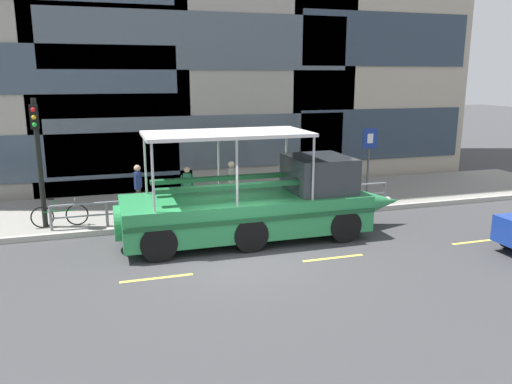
{
  "coord_description": "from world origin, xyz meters",
  "views": [
    {
      "loc": [
        -3.47,
        -12.73,
        4.9
      ],
      "look_at": [
        1.09,
        2.05,
        1.3
      ],
      "focal_mm": 35.2,
      "sensor_mm": 36.0,
      "label": 1
    }
  ],
  "objects_px": {
    "pedestrian_mid_right": "(187,184)",
    "leaned_bicycle": "(60,215)",
    "parking_sign": "(369,152)",
    "pedestrian_mid_left": "(231,179)",
    "traffic_light_pole": "(38,151)",
    "duck_tour_boat": "(262,204)",
    "pedestrian_near_bow": "(307,178)",
    "pedestrian_near_stern": "(138,183)"
  },
  "relations": [
    {
      "from": "pedestrian_mid_right",
      "to": "leaned_bicycle",
      "type": "bearing_deg",
      "value": -167.42
    },
    {
      "from": "parking_sign",
      "to": "pedestrian_mid_left",
      "type": "bearing_deg",
      "value": 175.09
    },
    {
      "from": "pedestrian_mid_left",
      "to": "traffic_light_pole",
      "type": "bearing_deg",
      "value": -172.69
    },
    {
      "from": "duck_tour_boat",
      "to": "pedestrian_mid_right",
      "type": "height_order",
      "value": "duck_tour_boat"
    },
    {
      "from": "pedestrian_near_bow",
      "to": "pedestrian_near_stern",
      "type": "height_order",
      "value": "pedestrian_near_stern"
    },
    {
      "from": "traffic_light_pole",
      "to": "parking_sign",
      "type": "relative_size",
      "value": 1.47
    },
    {
      "from": "duck_tour_boat",
      "to": "leaned_bicycle",
      "type": "bearing_deg",
      "value": 158.32
    },
    {
      "from": "traffic_light_pole",
      "to": "pedestrian_near_stern",
      "type": "height_order",
      "value": "traffic_light_pole"
    },
    {
      "from": "leaned_bicycle",
      "to": "pedestrian_near_bow",
      "type": "height_order",
      "value": "pedestrian_near_bow"
    },
    {
      "from": "parking_sign",
      "to": "pedestrian_mid_left",
      "type": "xyz_separation_m",
      "value": [
        -5.34,
        0.46,
        -0.85
      ]
    },
    {
      "from": "duck_tour_boat",
      "to": "pedestrian_mid_right",
      "type": "xyz_separation_m",
      "value": [
        -1.74,
        3.34,
        0.05
      ]
    },
    {
      "from": "traffic_light_pole",
      "to": "duck_tour_boat",
      "type": "distance_m",
      "value": 7.08
    },
    {
      "from": "parking_sign",
      "to": "pedestrian_near_bow",
      "type": "relative_size",
      "value": 1.72
    },
    {
      "from": "pedestrian_mid_right",
      "to": "parking_sign",
      "type": "bearing_deg",
      "value": -4.65
    },
    {
      "from": "pedestrian_near_bow",
      "to": "pedestrian_mid_left",
      "type": "relative_size",
      "value": 0.95
    },
    {
      "from": "leaned_bicycle",
      "to": "pedestrian_near_stern",
      "type": "height_order",
      "value": "pedestrian_near_stern"
    },
    {
      "from": "pedestrian_near_bow",
      "to": "pedestrian_mid_right",
      "type": "bearing_deg",
      "value": 173.81
    },
    {
      "from": "pedestrian_near_bow",
      "to": "pedestrian_mid_right",
      "type": "xyz_separation_m",
      "value": [
        -4.44,
        0.48,
        -0.04
      ]
    },
    {
      "from": "parking_sign",
      "to": "pedestrian_mid_right",
      "type": "distance_m",
      "value": 7.03
    },
    {
      "from": "pedestrian_near_stern",
      "to": "pedestrian_mid_right",
      "type": "bearing_deg",
      "value": -6.79
    },
    {
      "from": "pedestrian_mid_left",
      "to": "leaned_bicycle",
      "type": "bearing_deg",
      "value": -171.8
    },
    {
      "from": "parking_sign",
      "to": "leaned_bicycle",
      "type": "height_order",
      "value": "parking_sign"
    },
    {
      "from": "parking_sign",
      "to": "pedestrian_near_stern",
      "type": "bearing_deg",
      "value": 174.93
    },
    {
      "from": "parking_sign",
      "to": "pedestrian_near_bow",
      "type": "bearing_deg",
      "value": 178.11
    },
    {
      "from": "parking_sign",
      "to": "pedestrian_near_stern",
      "type": "distance_m",
      "value": 8.73
    },
    {
      "from": "parking_sign",
      "to": "pedestrian_near_stern",
      "type": "height_order",
      "value": "parking_sign"
    },
    {
      "from": "parking_sign",
      "to": "duck_tour_boat",
      "type": "bearing_deg",
      "value": -151.92
    },
    {
      "from": "pedestrian_mid_left",
      "to": "pedestrian_mid_right",
      "type": "bearing_deg",
      "value": 176.21
    },
    {
      "from": "duck_tour_boat",
      "to": "pedestrian_near_stern",
      "type": "bearing_deg",
      "value": 134.21
    },
    {
      "from": "duck_tour_boat",
      "to": "pedestrian_mid_right",
      "type": "distance_m",
      "value": 3.77
    },
    {
      "from": "traffic_light_pole",
      "to": "pedestrian_near_bow",
      "type": "bearing_deg",
      "value": 2.72
    },
    {
      "from": "leaned_bicycle",
      "to": "duck_tour_boat",
      "type": "height_order",
      "value": "duck_tour_boat"
    },
    {
      "from": "duck_tour_boat",
      "to": "pedestrian_near_stern",
      "type": "distance_m",
      "value": 4.95
    },
    {
      "from": "pedestrian_near_bow",
      "to": "pedestrian_mid_right",
      "type": "relative_size",
      "value": 1.04
    },
    {
      "from": "pedestrian_near_bow",
      "to": "leaned_bicycle",
      "type": "bearing_deg",
      "value": -176.9
    },
    {
      "from": "leaned_bicycle",
      "to": "pedestrian_near_stern",
      "type": "relative_size",
      "value": 1.04
    },
    {
      "from": "pedestrian_near_bow",
      "to": "pedestrian_near_stern",
      "type": "distance_m",
      "value": 6.19
    },
    {
      "from": "pedestrian_near_bow",
      "to": "pedestrian_near_stern",
      "type": "xyz_separation_m",
      "value": [
        -6.15,
        0.69,
        0.04
      ]
    },
    {
      "from": "pedestrian_near_stern",
      "to": "pedestrian_near_bow",
      "type": "bearing_deg",
      "value": -6.36
    },
    {
      "from": "traffic_light_pole",
      "to": "pedestrian_mid_left",
      "type": "relative_size",
      "value": 2.4
    },
    {
      "from": "pedestrian_near_bow",
      "to": "duck_tour_boat",
      "type": "bearing_deg",
      "value": -133.4
    },
    {
      "from": "leaned_bicycle",
      "to": "pedestrian_near_stern",
      "type": "distance_m",
      "value": 2.88
    }
  ]
}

